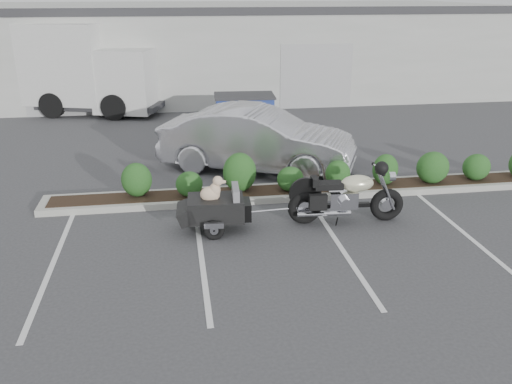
{
  "coord_description": "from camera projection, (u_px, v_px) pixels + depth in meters",
  "views": [
    {
      "loc": [
        -1.87,
        -9.8,
        4.73
      ],
      "look_at": [
        -0.27,
        0.57,
        0.75
      ],
      "focal_mm": 38.0,
      "sensor_mm": 36.0,
      "label": 1
    }
  ],
  "objects": [
    {
      "name": "planter_kerb",
      "position": [
        297.0,
        192.0,
        13.15
      ],
      "size": [
        12.0,
        1.0,
        0.15
      ],
      "primitive_type": "cube",
      "color": "#9E9E93",
      "rests_on": "ground"
    },
    {
      "name": "sedan",
      "position": [
        257.0,
        140.0,
        14.65
      ],
      "size": [
        5.51,
        3.83,
        1.72
      ],
      "primitive_type": "imported",
      "rotation": [
        0.0,
        0.0,
        1.14
      ],
      "color": "silver",
      "rests_on": "ground"
    },
    {
      "name": "pet_trailer",
      "position": [
        215.0,
        207.0,
        11.09
      ],
      "size": [
        2.01,
        1.12,
        1.19
      ],
      "rotation": [
        0.0,
        0.0,
        -0.06
      ],
      "color": "black",
      "rests_on": "ground"
    },
    {
      "name": "motorcycle",
      "position": [
        346.0,
        197.0,
        11.44
      ],
      "size": [
        2.52,
        0.85,
        1.44
      ],
      "rotation": [
        0.0,
        0.0,
        -0.06
      ],
      "color": "black",
      "rests_on": "ground"
    },
    {
      "name": "building",
      "position": [
        209.0,
        48.0,
        26.0
      ],
      "size": [
        26.0,
        10.0,
        4.0
      ],
      "primitive_type": "cube",
      "color": "#9EA099",
      "rests_on": "ground"
    },
    {
      "name": "ground",
      "position": [
        273.0,
        236.0,
        11.0
      ],
      "size": [
        90.0,
        90.0,
        0.0
      ],
      "primitive_type": "plane",
      "color": "#38383A",
      "rests_on": "ground"
    },
    {
      "name": "delivery_truck",
      "position": [
        67.0,
        70.0,
        21.42
      ],
      "size": [
        7.95,
        4.51,
        3.47
      ],
      "rotation": [
        0.0,
        0.0,
        -0.3
      ],
      "color": "beige",
      "rests_on": "ground"
    },
    {
      "name": "dumpster",
      "position": [
        244.0,
        114.0,
        18.49
      ],
      "size": [
        2.1,
        1.5,
        1.33
      ],
      "rotation": [
        0.0,
        0.0,
        -0.06
      ],
      "color": "navy",
      "rests_on": "ground"
    }
  ]
}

